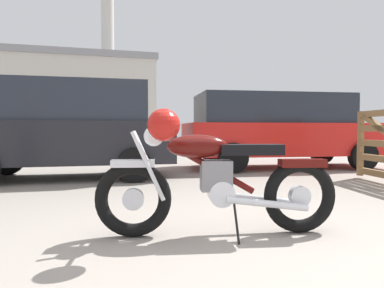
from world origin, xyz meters
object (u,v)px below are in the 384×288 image
at_px(blue_hatchback_right, 70,129).
at_px(red_hatchback_near, 58,130).
at_px(vintage_motorcycle, 212,178).
at_px(dark_sedan_left, 279,128).
at_px(silver_sedan_mid, 70,129).

bearing_deg(blue_hatchback_right, red_hatchback_near, -81.05).
distance_m(vintage_motorcycle, blue_hatchback_right, 4.39).
xyz_separation_m(dark_sedan_left, silver_sedan_mid, (-4.81, 11.41, 0.00)).
bearing_deg(dark_sedan_left, vintage_motorcycle, -118.40).
bearing_deg(red_hatchback_near, silver_sedan_mid, -101.53).
bearing_deg(dark_sedan_left, blue_hatchback_right, -165.94).
bearing_deg(silver_sedan_mid, vintage_motorcycle, -81.21).
distance_m(vintage_motorcycle, silver_sedan_mid, 16.07).
bearing_deg(dark_sedan_left, red_hatchback_near, 133.23).
distance_m(red_hatchback_near, silver_sedan_mid, 3.62).
bearing_deg(red_hatchback_near, vintage_motorcycle, 93.68).
xyz_separation_m(vintage_motorcycle, blue_hatchback_right, (-1.17, 4.21, 0.43)).
bearing_deg(vintage_motorcycle, blue_hatchback_right, -61.16).
height_order(red_hatchback_near, blue_hatchback_right, same).
bearing_deg(blue_hatchback_right, silver_sedan_mid, -84.45).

